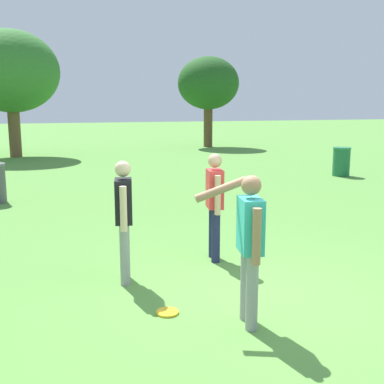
# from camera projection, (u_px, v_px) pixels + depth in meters

# --- Properties ---
(ground_plane) EXTENTS (120.00, 120.00, 0.00)m
(ground_plane) POSITION_uv_depth(u_px,v_px,m) (260.00, 303.00, 5.71)
(ground_plane) COLOR #568E3D
(person_thrower) EXTENTS (0.29, 0.60, 1.64)m
(person_thrower) POSITION_uv_depth(u_px,v_px,m) (215.00, 200.00, 7.15)
(person_thrower) COLOR #1E234C
(person_thrower) RESTS_ON ground
(person_catcher) EXTENTS (0.65, 0.71, 1.64)m
(person_catcher) POSITION_uv_depth(u_px,v_px,m) (249.00, 239.00, 4.98)
(person_catcher) COLOR gray
(person_catcher) RESTS_ON ground
(person_bystander) EXTENTS (0.29, 0.60, 1.64)m
(person_bystander) POSITION_uv_depth(u_px,v_px,m) (124.00, 213.00, 6.24)
(person_bystander) COLOR gray
(person_bystander) RESTS_ON ground
(frisbee) EXTENTS (0.26, 0.26, 0.03)m
(frisbee) POSITION_uv_depth(u_px,v_px,m) (167.00, 312.00, 5.42)
(frisbee) COLOR yellow
(frisbee) RESTS_ON ground
(trash_can_beside_table) EXTENTS (0.59, 0.59, 0.96)m
(trash_can_beside_table) POSITION_uv_depth(u_px,v_px,m) (341.00, 162.00, 15.83)
(trash_can_beside_table) COLOR #1E663D
(trash_can_beside_table) RESTS_ON ground
(tree_far_right) EXTENTS (4.28, 4.28, 5.64)m
(tree_far_right) POSITION_uv_depth(u_px,v_px,m) (11.00, 72.00, 21.05)
(tree_far_right) COLOR brown
(tree_far_right) RESTS_ON ground
(tree_slender_mid) EXTENTS (3.41, 3.41, 4.99)m
(tree_slender_mid) POSITION_uv_depth(u_px,v_px,m) (208.00, 84.00, 26.33)
(tree_slender_mid) COLOR brown
(tree_slender_mid) RESTS_ON ground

